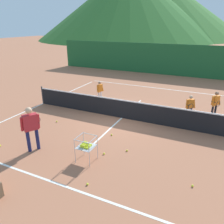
% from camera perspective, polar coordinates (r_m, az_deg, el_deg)
% --- Properties ---
extents(ground_plane, '(120.00, 120.00, 0.00)m').
position_cam_1_polar(ground_plane, '(11.23, 2.53, -1.52)').
color(ground_plane, '#A86647').
extents(line_baseline_near, '(10.18, 0.08, 0.01)m').
position_cam_1_polar(line_baseline_near, '(7.24, -15.03, -16.94)').
color(line_baseline_near, white).
rests_on(line_baseline_near, ground).
extents(line_baseline_far, '(10.18, 0.08, 0.01)m').
position_cam_1_polar(line_baseline_far, '(16.84, 10.82, 6.15)').
color(line_baseline_far, white).
rests_on(line_baseline_far, ground).
extents(line_sideline_west, '(0.08, 11.61, 0.01)m').
position_cam_1_polar(line_sideline_west, '(13.86, -17.26, 2.11)').
color(line_sideline_west, white).
rests_on(line_sideline_west, ground).
extents(line_service_center, '(0.08, 6.07, 0.01)m').
position_cam_1_polar(line_service_center, '(11.23, 2.53, -1.50)').
color(line_service_center, white).
rests_on(line_service_center, ground).
extents(tennis_net, '(10.20, 0.08, 1.05)m').
position_cam_1_polar(tennis_net, '(11.05, 2.57, 0.86)').
color(tennis_net, '#333338').
rests_on(tennis_net, ground).
extents(instructor, '(0.57, 0.85, 1.72)m').
position_cam_1_polar(instructor, '(8.54, -20.11, -3.17)').
color(instructor, '#191E4C').
rests_on(instructor, ground).
extents(student_0, '(0.28, 0.49, 1.22)m').
position_cam_1_polar(student_0, '(13.49, -3.14, 5.82)').
color(student_0, silver).
rests_on(student_0, ground).
extents(student_1, '(0.46, 0.67, 1.24)m').
position_cam_1_polar(student_1, '(11.42, 19.41, 1.65)').
color(student_1, navy).
rests_on(student_1, ground).
extents(student_2, '(0.45, 0.72, 1.35)m').
position_cam_1_polar(student_2, '(12.15, 25.05, 2.31)').
color(student_2, black).
rests_on(student_2, ground).
extents(ball_cart, '(0.58, 0.58, 0.90)m').
position_cam_1_polar(ball_cart, '(7.67, -6.79, -8.51)').
color(ball_cart, '#B7B7BC').
rests_on(ball_cart, ground).
extents(tennis_ball_0, '(0.07, 0.07, 0.07)m').
position_cam_1_polar(tennis_ball_0, '(8.42, 3.86, -9.84)').
color(tennis_ball_0, yellow).
rests_on(tennis_ball_0, ground).
extents(tennis_ball_1, '(0.07, 0.07, 0.07)m').
position_cam_1_polar(tennis_ball_1, '(7.23, 19.98, -17.38)').
color(tennis_ball_1, yellow).
rests_on(tennis_ball_1, ground).
extents(tennis_ball_2, '(0.07, 0.07, 0.07)m').
position_cam_1_polar(tennis_ball_2, '(9.50, -0.10, -5.85)').
color(tennis_ball_2, yellow).
rests_on(tennis_ball_2, ground).
extents(tennis_ball_3, '(0.07, 0.07, 0.07)m').
position_cam_1_polar(tennis_ball_3, '(9.74, -26.81, -7.70)').
color(tennis_ball_3, yellow).
rests_on(tennis_ball_3, ground).
extents(tennis_ball_5, '(0.07, 0.07, 0.07)m').
position_cam_1_polar(tennis_ball_5, '(8.23, -2.07, -10.64)').
color(tennis_ball_5, yellow).
rests_on(tennis_ball_5, ground).
extents(tennis_ball_6, '(0.07, 0.07, 0.07)m').
position_cam_1_polar(tennis_ball_6, '(11.07, -14.00, -2.37)').
color(tennis_ball_6, yellow).
rests_on(tennis_ball_6, ground).
extents(tennis_ball_7, '(0.07, 0.07, 0.07)m').
position_cam_1_polar(tennis_ball_7, '(6.93, -6.33, -17.93)').
color(tennis_ball_7, yellow).
rests_on(tennis_ball_7, ground).
extents(windscreen_fence, '(22.39, 0.08, 2.76)m').
position_cam_1_polar(windscreen_fence, '(21.22, 14.59, 12.86)').
color(windscreen_fence, '#1E5B2D').
rests_on(windscreen_fence, ground).
extents(hill_0, '(53.32, 53.32, 11.99)m').
position_cam_1_polar(hill_0, '(81.48, 10.83, 22.59)').
color(hill_0, '#38702D').
rests_on(hill_0, ground).
extents(hill_1, '(54.88, 54.88, 18.59)m').
position_cam_1_polar(hill_1, '(79.87, 11.45, 24.95)').
color(hill_1, '#38702D').
rests_on(hill_1, ground).
extents(hill_2, '(51.85, 51.85, 18.92)m').
position_cam_1_polar(hill_2, '(70.73, 4.26, 25.87)').
color(hill_2, '#2D6628').
rests_on(hill_2, ground).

